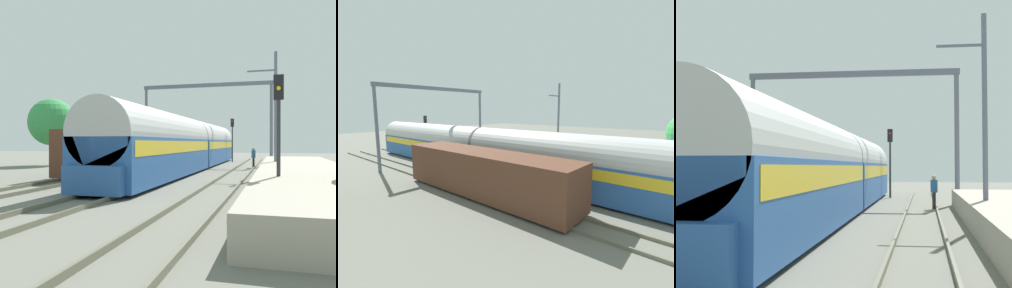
{
  "view_description": "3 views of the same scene",
  "coord_description": "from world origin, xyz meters",
  "views": [
    {
      "loc": [
        6.56,
        -18.4,
        2.12
      ],
      "look_at": [
        0.0,
        4.03,
        2.03
      ],
      "focal_mm": 39.63,
      "sensor_mm": 36.0,
      "label": 1
    },
    {
      "loc": [
        -14.7,
        -5.05,
        5.5
      ],
      "look_at": [
        0.21,
        7.76,
        2.72
      ],
      "focal_mm": 25.84,
      "sensor_mm": 36.0,
      "label": 2
    },
    {
      "loc": [
        4.23,
        -14.21,
        2.18
      ],
      "look_at": [
        0.0,
        13.99,
        3.37
      ],
      "focal_mm": 57.02,
      "sensor_mm": 36.0,
      "label": 3
    }
  ],
  "objects": [
    {
      "name": "track_east",
      "position": [
        4.13,
        0.0,
        0.08
      ],
      "size": [
        1.52,
        60.0,
        0.16
      ],
      "color": "#656350",
      "rests_on": "ground"
    },
    {
      "name": "ground",
      "position": [
        0.0,
        0.0,
        0.0
      ],
      "size": [
        120.0,
        120.0,
        0.0
      ],
      "primitive_type": "plane",
      "color": "slate"
    },
    {
      "name": "catenary_pole_east_mid",
      "position": [
        6.48,
        6.46,
        4.15
      ],
      "size": [
        1.9,
        0.2,
        8.0
      ],
      "color": "slate",
      "rests_on": "ground"
    },
    {
      "name": "person_crossing",
      "position": [
        4.73,
        13.4,
        1.03
      ],
      "size": [
        0.35,
        0.45,
        1.73
      ],
      "rotation": [
        0.0,
        0.0,
        1.88
      ],
      "color": "#282828",
      "rests_on": "ground"
    },
    {
      "name": "passenger_train",
      "position": [
        0.0,
        10.44,
        1.97
      ],
      "size": [
        2.93,
        32.85,
        3.82
      ],
      "color": "#28569E",
      "rests_on": "ground"
    },
    {
      "name": "railway_signal_far",
      "position": [
        1.92,
        22.73,
        3.07
      ],
      "size": [
        0.36,
        0.3,
        4.76
      ],
      "color": "#2D2D33",
      "rests_on": "ground"
    },
    {
      "name": "track_west",
      "position": [
        0.0,
        0.0,
        0.08
      ],
      "size": [
        1.52,
        60.0,
        0.16
      ],
      "color": "#656350",
      "rests_on": "ground"
    },
    {
      "name": "freight_car",
      "position": [
        -4.13,
        5.91,
        1.47
      ],
      "size": [
        2.8,
        13.0,
        2.7
      ],
      "color": "#563323",
      "rests_on": "ground"
    },
    {
      "name": "catenary_gantry",
      "position": [
        0.0,
        17.11,
        5.64
      ],
      "size": [
        12.65,
        0.28,
        7.86
      ],
      "color": "slate",
      "rests_on": "ground"
    }
  ]
}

